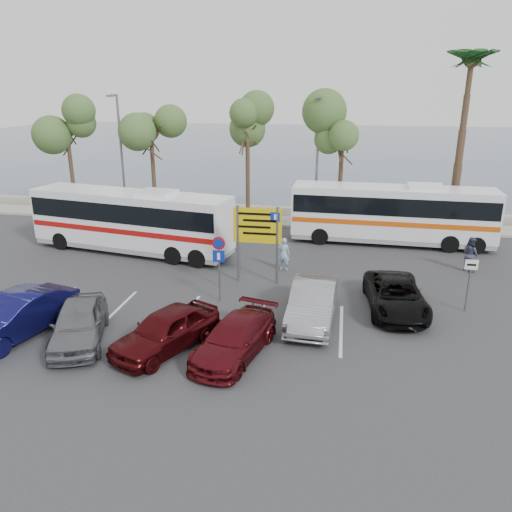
% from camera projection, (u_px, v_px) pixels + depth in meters
% --- Properties ---
extents(ground, '(120.00, 120.00, 0.00)m').
position_uv_depth(ground, '(220.00, 309.00, 20.35)').
color(ground, '#323234').
rests_on(ground, ground).
extents(kerb_strip, '(44.00, 2.40, 0.15)m').
position_uv_depth(kerb_strip, '(270.00, 221.00, 33.38)').
color(kerb_strip, '#9A968C').
rests_on(kerb_strip, ground).
extents(seawall, '(48.00, 0.80, 0.60)m').
position_uv_depth(seawall, '(274.00, 211.00, 35.17)').
color(seawall, gray).
rests_on(seawall, ground).
extents(sea, '(140.00, 140.00, 0.00)m').
position_uv_depth(sea, '(314.00, 146.00, 76.31)').
color(sea, '#3A4B5D').
rests_on(sea, ground).
extents(tree_far_left, '(3.20, 3.20, 7.60)m').
position_uv_depth(tree_far_left, '(66.00, 122.00, 33.65)').
color(tree_far_left, '#382619').
rests_on(tree_far_left, kerb_strip).
extents(tree_left, '(3.20, 3.20, 7.20)m').
position_uv_depth(tree_left, '(151.00, 128.00, 32.78)').
color(tree_left, '#382619').
rests_on(tree_left, kerb_strip).
extents(tree_mid, '(3.20, 3.20, 8.00)m').
position_uv_depth(tree_mid, '(247.00, 119.00, 31.51)').
color(tree_mid, '#382619').
rests_on(tree_mid, kerb_strip).
extents(tree_right, '(3.20, 3.20, 7.40)m').
position_uv_depth(tree_right, '(343.00, 128.00, 30.69)').
color(tree_right, '#382619').
rests_on(tree_right, kerb_strip).
extents(palm_tree, '(4.80, 4.80, 11.20)m').
position_uv_depth(palm_tree, '(471.00, 63.00, 28.36)').
color(palm_tree, '#382619').
rests_on(palm_tree, kerb_strip).
extents(street_lamp_left, '(0.45, 1.15, 8.01)m').
position_uv_depth(street_lamp_left, '(121.00, 150.00, 33.10)').
color(street_lamp_left, slate).
rests_on(street_lamp_left, kerb_strip).
extents(street_lamp_right, '(0.45, 1.15, 8.01)m').
position_uv_depth(street_lamp_right, '(317.00, 155.00, 30.99)').
color(street_lamp_right, slate).
rests_on(street_lamp_right, kerb_strip).
extents(direction_sign, '(2.20, 0.12, 3.60)m').
position_uv_depth(direction_sign, '(258.00, 232.00, 22.38)').
color(direction_sign, slate).
rests_on(direction_sign, ground).
extents(sign_no_stop, '(0.60, 0.08, 2.35)m').
position_uv_depth(sign_no_stop, '(219.00, 253.00, 22.16)').
color(sign_no_stop, slate).
rests_on(sign_no_stop, ground).
extents(sign_parking, '(0.50, 0.07, 2.25)m').
position_uv_depth(sign_parking, '(219.00, 268.00, 20.64)').
color(sign_parking, slate).
rests_on(sign_parking, ground).
extents(sign_taxi, '(0.50, 0.07, 2.20)m').
position_uv_depth(sign_taxi, '(469.00, 278.00, 19.69)').
color(sign_taxi, slate).
rests_on(sign_taxi, ground).
extents(lane_markings, '(12.02, 4.20, 0.01)m').
position_uv_depth(lane_markings, '(186.00, 317.00, 19.60)').
color(lane_markings, silver).
rests_on(lane_markings, ground).
extents(coach_bus_left, '(11.49, 4.43, 3.51)m').
position_uv_depth(coach_bus_left, '(131.00, 223.00, 26.94)').
color(coach_bus_left, white).
rests_on(coach_bus_left, ground).
extents(coach_bus_right, '(11.28, 2.81, 3.49)m').
position_uv_depth(coach_bus_right, '(391.00, 216.00, 28.40)').
color(coach_bus_right, white).
rests_on(coach_bus_right, ground).
extents(car_silver_a, '(3.06, 4.58, 1.45)m').
position_uv_depth(car_silver_a, '(79.00, 323.00, 17.54)').
color(car_silver_a, slate).
rests_on(car_silver_a, ground).
extents(car_blue, '(2.77, 5.00, 1.56)m').
position_uv_depth(car_blue, '(17.00, 316.00, 17.91)').
color(car_blue, '#0E0E43').
rests_on(car_blue, ground).
extents(car_maroon, '(2.71, 4.57, 1.24)m').
position_uv_depth(car_maroon, '(235.00, 338.00, 16.66)').
color(car_maroon, '#520D13').
rests_on(car_maroon, ground).
extents(car_red, '(3.41, 4.54, 1.44)m').
position_uv_depth(car_red, '(166.00, 330.00, 17.02)').
color(car_red, '#40090C').
rests_on(car_red, ground).
extents(suv_black, '(2.53, 4.84, 1.30)m').
position_uv_depth(suv_black, '(396.00, 295.00, 20.03)').
color(suv_black, black).
rests_on(suv_black, ground).
extents(car_silver_b, '(1.85, 4.76, 1.54)m').
position_uv_depth(car_silver_b, '(313.00, 302.00, 19.09)').
color(car_silver_b, gray).
rests_on(car_silver_b, ground).
extents(pedestrian_near, '(0.63, 0.44, 1.66)m').
position_uv_depth(pedestrian_near, '(284.00, 254.00, 24.42)').
color(pedestrian_near, '#92AFD5').
rests_on(pedestrian_near, ground).
extents(pedestrian_far, '(0.94, 1.02, 1.70)m').
position_uv_depth(pedestrian_far, '(470.00, 254.00, 24.34)').
color(pedestrian_far, '#363952').
rests_on(pedestrian_far, ground).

